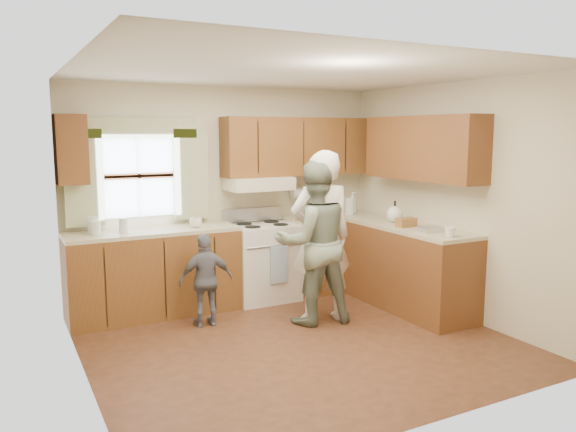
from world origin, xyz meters
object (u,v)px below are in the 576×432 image
woman_left (321,237)px  woman_right (313,243)px  stove (262,260)px  child (206,280)px

woman_left → woman_right: bearing=22.9°
stove → child: size_ratio=1.12×
stove → woman_right: woman_right is taller
woman_left → stove: bearing=-64.9°
woman_left → child: size_ratio=1.88×
woman_right → child: size_ratio=1.77×
woman_left → child: (-1.13, 0.39, -0.42)m
woman_left → woman_right: size_ratio=1.06×
stove → child: stove is taller
woman_left → woman_right: woman_left is taller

